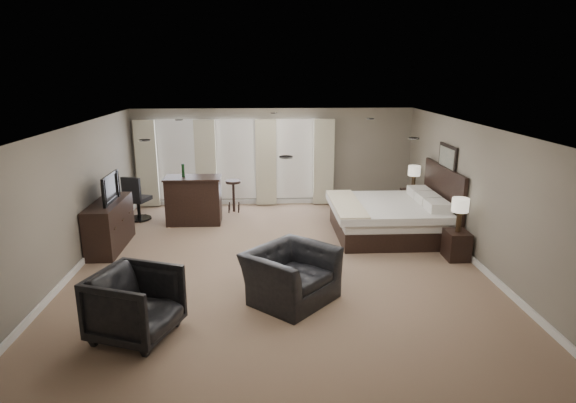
{
  "coord_description": "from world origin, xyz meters",
  "views": [
    {
      "loc": [
        -0.27,
        -8.62,
        3.58
      ],
      "look_at": [
        0.2,
        0.4,
        1.1
      ],
      "focal_mm": 30.0,
      "sensor_mm": 36.0,
      "label": 1
    }
  ],
  "objects_px": {
    "nightstand_near": "(456,245)",
    "bar_stool_right": "(234,196)",
    "lamp_near": "(459,215)",
    "armchair_near": "(291,267)",
    "bar_stool_left": "(210,195)",
    "desk_chair": "(138,198)",
    "tv": "(107,199)",
    "bar_counter": "(194,200)",
    "nightstand_far": "(412,203)",
    "lamp_far": "(414,178)",
    "bed": "(393,202)",
    "armchair_far": "(135,301)",
    "dresser": "(110,225)"
  },
  "relations": [
    {
      "from": "nightstand_near",
      "to": "bar_stool_right",
      "type": "relative_size",
      "value": 0.67
    },
    {
      "from": "nightstand_near",
      "to": "lamp_near",
      "type": "xyz_separation_m",
      "value": [
        0.0,
        0.0,
        0.61
      ]
    },
    {
      "from": "armchair_near",
      "to": "bar_stool_left",
      "type": "height_order",
      "value": "armchair_near"
    },
    {
      "from": "bar_stool_right",
      "to": "desk_chair",
      "type": "height_order",
      "value": "desk_chair"
    },
    {
      "from": "nightstand_near",
      "to": "tv",
      "type": "height_order",
      "value": "tv"
    },
    {
      "from": "lamp_near",
      "to": "tv",
      "type": "xyz_separation_m",
      "value": [
        -6.92,
        0.96,
        0.16
      ]
    },
    {
      "from": "lamp_near",
      "to": "tv",
      "type": "height_order",
      "value": "lamp_near"
    },
    {
      "from": "bar_counter",
      "to": "bar_stool_right",
      "type": "bearing_deg",
      "value": 46.83
    },
    {
      "from": "nightstand_far",
      "to": "bar_stool_right",
      "type": "bearing_deg",
      "value": 172.56
    },
    {
      "from": "lamp_far",
      "to": "bar_stool_right",
      "type": "xyz_separation_m",
      "value": [
        -4.52,
        0.59,
        -0.55
      ]
    },
    {
      "from": "bed",
      "to": "lamp_far",
      "type": "relative_size",
      "value": 3.85
    },
    {
      "from": "lamp_near",
      "to": "armchair_far",
      "type": "bearing_deg",
      "value": -155.09
    },
    {
      "from": "nightstand_far",
      "to": "tv",
      "type": "height_order",
      "value": "tv"
    },
    {
      "from": "dresser",
      "to": "desk_chair",
      "type": "xyz_separation_m",
      "value": [
        0.1,
        1.95,
        0.07
      ]
    },
    {
      "from": "bed",
      "to": "armchair_near",
      "type": "distance_m",
      "value": 3.89
    },
    {
      "from": "nightstand_far",
      "to": "bar_counter",
      "type": "xyz_separation_m",
      "value": [
        -5.41,
        -0.36,
        0.25
      ]
    },
    {
      "from": "bed",
      "to": "bar_stool_right",
      "type": "relative_size",
      "value": 2.91
    },
    {
      "from": "lamp_near",
      "to": "bar_stool_right",
      "type": "height_order",
      "value": "lamp_near"
    },
    {
      "from": "armchair_near",
      "to": "bar_stool_left",
      "type": "xyz_separation_m",
      "value": [
        -1.82,
        5.26,
        -0.16
      ]
    },
    {
      "from": "nightstand_near",
      "to": "bed",
      "type": "bearing_deg",
      "value": 121.54
    },
    {
      "from": "tv",
      "to": "desk_chair",
      "type": "height_order",
      "value": "same"
    },
    {
      "from": "nightstand_near",
      "to": "bar_stool_left",
      "type": "height_order",
      "value": "bar_stool_left"
    },
    {
      "from": "nightstand_far",
      "to": "tv",
      "type": "bearing_deg",
      "value": -164.3
    },
    {
      "from": "bed",
      "to": "nightstand_near",
      "type": "distance_m",
      "value": 1.77
    },
    {
      "from": "tv",
      "to": "nightstand_near",
      "type": "bearing_deg",
      "value": -97.86
    },
    {
      "from": "tv",
      "to": "bar_stool_left",
      "type": "bearing_deg",
      "value": -33.09
    },
    {
      "from": "tv",
      "to": "armchair_near",
      "type": "distance_m",
      "value": 4.42
    },
    {
      "from": "bed",
      "to": "bar_counter",
      "type": "relative_size",
      "value": 1.83
    },
    {
      "from": "bar_stool_left",
      "to": "bar_stool_right",
      "type": "bearing_deg",
      "value": -17.03
    },
    {
      "from": "armchair_near",
      "to": "bar_stool_right",
      "type": "xyz_separation_m",
      "value": [
        -1.2,
        5.07,
        -0.15
      ]
    },
    {
      "from": "lamp_near",
      "to": "dresser",
      "type": "height_order",
      "value": "lamp_near"
    },
    {
      "from": "armchair_near",
      "to": "bar_counter",
      "type": "bearing_deg",
      "value": 69.69
    },
    {
      "from": "bed",
      "to": "armchair_near",
      "type": "relative_size",
      "value": 1.86
    },
    {
      "from": "armchair_far",
      "to": "bar_stool_right",
      "type": "distance_m",
      "value": 6.13
    },
    {
      "from": "lamp_far",
      "to": "bar_counter",
      "type": "xyz_separation_m",
      "value": [
        -5.41,
        -0.36,
        -0.39
      ]
    },
    {
      "from": "lamp_far",
      "to": "bar_counter",
      "type": "height_order",
      "value": "lamp_far"
    },
    {
      "from": "bed",
      "to": "nightstand_near",
      "type": "xyz_separation_m",
      "value": [
        0.89,
        -1.45,
        -0.49
      ]
    },
    {
      "from": "bar_counter",
      "to": "nightstand_near",
      "type": "bearing_deg",
      "value": -25.18
    },
    {
      "from": "lamp_far",
      "to": "bar_stool_left",
      "type": "xyz_separation_m",
      "value": [
        -5.14,
        0.78,
        -0.57
      ]
    },
    {
      "from": "armchair_near",
      "to": "bar_stool_left",
      "type": "bearing_deg",
      "value": 61.92
    },
    {
      "from": "bar_stool_right",
      "to": "desk_chair",
      "type": "relative_size",
      "value": 0.74
    },
    {
      "from": "bar_stool_left",
      "to": "nightstand_near",
      "type": "bearing_deg",
      "value": -35.58
    },
    {
      "from": "dresser",
      "to": "desk_chair",
      "type": "distance_m",
      "value": 1.95
    },
    {
      "from": "lamp_near",
      "to": "armchair_far",
      "type": "distance_m",
      "value": 6.09
    },
    {
      "from": "lamp_far",
      "to": "tv",
      "type": "distance_m",
      "value": 7.19
    },
    {
      "from": "bar_counter",
      "to": "desk_chair",
      "type": "relative_size",
      "value": 1.18
    },
    {
      "from": "lamp_near",
      "to": "lamp_far",
      "type": "height_order",
      "value": "lamp_far"
    },
    {
      "from": "desk_chair",
      "to": "armchair_near",
      "type": "bearing_deg",
      "value": 147.92
    },
    {
      "from": "nightstand_far",
      "to": "bed",
      "type": "bearing_deg",
      "value": -121.54
    },
    {
      "from": "tv",
      "to": "bar_stool_right",
      "type": "height_order",
      "value": "tv"
    }
  ]
}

